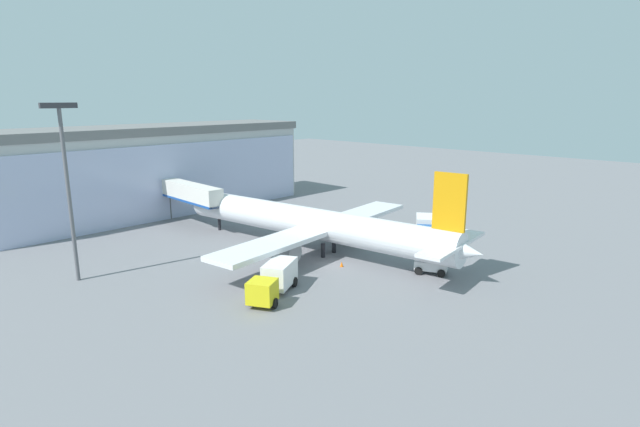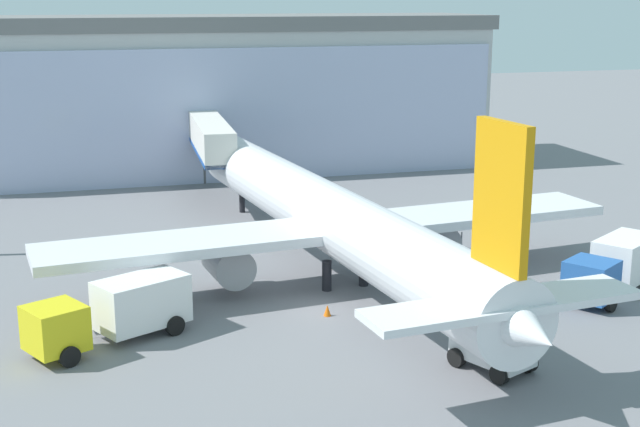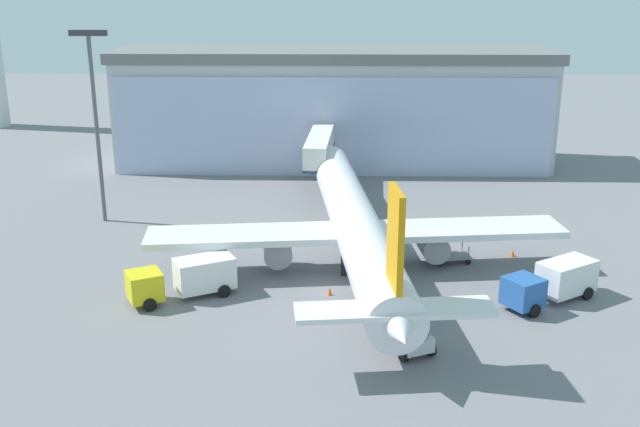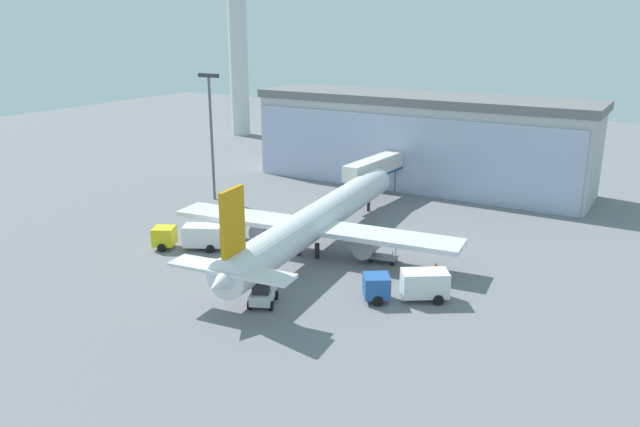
# 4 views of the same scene
# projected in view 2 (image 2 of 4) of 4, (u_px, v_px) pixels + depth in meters

# --- Properties ---
(ground) EXTENTS (240.00, 240.00, 0.00)m
(ground) POSITION_uv_depth(u_px,v_px,m) (328.00, 307.00, 43.86)
(ground) COLOR slate
(terminal_building) EXTENTS (49.95, 12.80, 13.27)m
(terminal_building) POSITION_uv_depth(u_px,v_px,m) (203.00, 94.00, 77.05)
(terminal_building) COLOR #B7B7B7
(terminal_building) RESTS_ON ground
(jet_bridge) EXTENTS (3.19, 15.02, 5.96)m
(jet_bridge) POSITION_uv_depth(u_px,v_px,m) (210.00, 137.00, 66.64)
(jet_bridge) COLOR silver
(jet_bridge) RESTS_ON ground
(airplane) EXTENTS (31.46, 40.20, 10.59)m
(airplane) POSITION_uv_depth(u_px,v_px,m) (330.00, 218.00, 47.87)
(airplane) COLOR silver
(airplane) RESTS_ON ground
(catering_truck) EXTENTS (7.51, 5.25, 2.65)m
(catering_truck) POSITION_uv_depth(u_px,v_px,m) (115.00, 310.00, 39.15)
(catering_truck) COLOR yellow
(catering_truck) RESTS_ON ground
(fuel_truck) EXTENTS (7.32, 5.82, 2.65)m
(fuel_truck) POSITION_uv_depth(u_px,v_px,m) (615.00, 265.00, 45.69)
(fuel_truck) COLOR #2659A5
(fuel_truck) RESTS_ON ground
(baggage_cart) EXTENTS (3.04, 2.07, 1.50)m
(baggage_cart) POSITION_uv_depth(u_px,v_px,m) (452.00, 254.00, 51.06)
(baggage_cart) COLOR gray
(baggage_cart) RESTS_ON ground
(pushback_tug) EXTENTS (3.19, 3.65, 2.30)m
(pushback_tug) POSITION_uv_depth(u_px,v_px,m) (495.00, 348.00, 36.29)
(pushback_tug) COLOR silver
(pushback_tug) RESTS_ON ground
(safety_cone_nose) EXTENTS (0.36, 0.36, 0.55)m
(safety_cone_nose) POSITION_uv_depth(u_px,v_px,m) (327.00, 310.00, 42.61)
(safety_cone_nose) COLOR orange
(safety_cone_nose) RESTS_ON ground
(safety_cone_wingtip) EXTENTS (0.36, 0.36, 0.55)m
(safety_cone_wingtip) POSITION_uv_depth(u_px,v_px,m) (520.00, 245.00, 53.79)
(safety_cone_wingtip) COLOR orange
(safety_cone_wingtip) RESTS_ON ground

